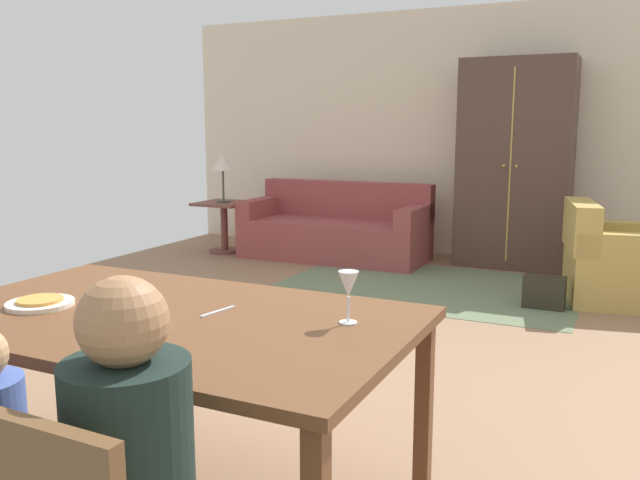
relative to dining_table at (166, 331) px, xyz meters
The scene contains 17 objects.
ground_plane 2.19m from the dining_table, 87.35° to the left, with size 7.42×6.67×0.02m, color #916B4F.
back_wall 5.49m from the dining_table, 88.99° to the left, with size 7.42×0.10×2.70m, color beige.
dining_table is the anchor object (origin of this frame).
plate_near_man 0.52m from the dining_table, 166.45° to the right, with size 0.25×0.25×0.02m, color white.
pizza_near_man 0.52m from the dining_table, 166.45° to the right, with size 0.17×0.17×0.01m, color gold.
plate_near_child 0.19m from the dining_table, 90.00° to the right, with size 0.25×0.25×0.02m, color silver.
pizza_near_child 0.20m from the dining_table, 90.00° to the right, with size 0.17×0.17×0.01m, color gold.
wine_glass 0.70m from the dining_table, 15.44° to the left, with size 0.07×0.07×0.19m.
fork 0.28m from the dining_table, 169.57° to the right, with size 0.02×0.15×0.01m, color silver.
knife 0.20m from the dining_table, 31.53° to the left, with size 0.01×0.17×0.01m, color silver.
area_rug 3.87m from the dining_table, 91.42° to the left, with size 2.60×1.80×0.01m, color #657455.
couch 4.88m from the dining_table, 106.66° to the left, with size 2.00×0.86×0.82m.
armchair 4.26m from the dining_table, 70.23° to the left, with size 1.01×1.00×0.82m.
armoire 5.09m from the dining_table, 85.28° to the left, with size 1.10×0.59×2.10m.
side_table 5.17m from the dining_table, 121.38° to the left, with size 0.56×0.56×0.58m.
table_lamp 5.17m from the dining_table, 121.38° to the left, with size 0.26×0.26×0.54m.
handbag 3.67m from the dining_table, 75.01° to the left, with size 0.32×0.16×0.26m, color #2A261B.
Camera 1 is at (1.42, -3.19, 1.44)m, focal length 36.93 mm.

